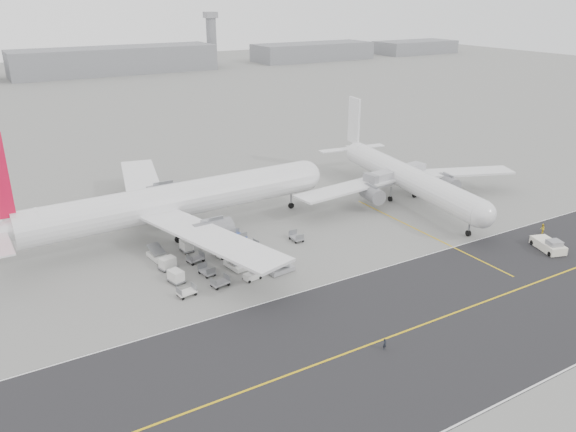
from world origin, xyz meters
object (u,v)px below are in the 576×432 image
airliner_a (170,202)px  jet_bridge (396,176)px  pushback_tug (549,245)px  control_tower (212,38)px  airliner_b (405,176)px  ground_crew_a (385,344)px  ground_crew_b (542,229)px

airliner_a → jet_bridge: size_ratio=3.71×
pushback_tug → control_tower: bearing=95.8°
airliner_b → jet_bridge: bearing=96.6°
airliner_a → ground_crew_a: 49.12m
control_tower → jet_bridge: size_ratio=1.79×
control_tower → ground_crew_b: control_tower is taller
airliner_a → ground_crew_a: airliner_a is taller
airliner_a → pushback_tug: size_ratio=7.83×
control_tower → airliner_a: size_ratio=0.48×
control_tower → airliner_b: (-61.23, -244.16, -10.99)m
control_tower → ground_crew_a: bearing=-109.3°
airliner_a → ground_crew_b: (59.05, -33.97, -5.51)m
ground_crew_a → jet_bridge: bearing=35.2°
control_tower → ground_crew_b: 276.31m
pushback_tug → ground_crew_a: pushback_tug is taller
pushback_tug → ground_crew_b: (5.45, 5.34, -0.03)m
pushback_tug → ground_crew_b: 7.62m
control_tower → airliner_b: size_ratio=0.59×
airliner_b → pushback_tug: (4.43, -32.24, -4.29)m
control_tower → airliner_b: 251.96m
control_tower → pushback_tug: size_ratio=3.77×
airliner_b → ground_crew_b: (9.88, -26.91, -4.33)m
airliner_b → ground_crew_a: airliner_b is taller
airliner_b → pushback_tug: 32.83m
ground_crew_a → airliner_b: bearing=33.4°
control_tower → ground_crew_a: control_tower is taller
airliner_b → airliner_a: bearing=179.5°
ground_crew_b → airliner_a: bearing=-54.6°
airliner_a → jet_bridge: (49.22, -4.39, -1.89)m
airliner_a → jet_bridge: airliner_a is taller
airliner_a → pushback_tug: (53.60, -39.30, -5.48)m
jet_bridge → ground_crew_b: jet_bridge is taller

